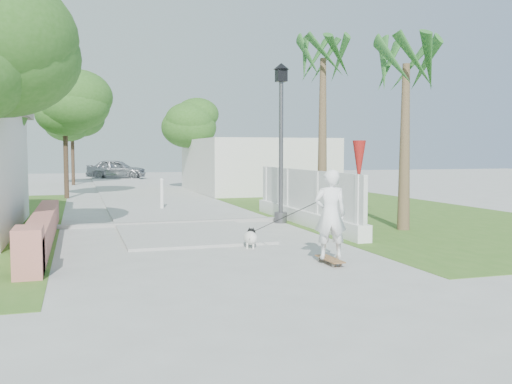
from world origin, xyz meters
name	(u,v)px	position (x,y,z in m)	size (l,w,h in m)	color
ground	(231,267)	(0.00, 0.00, 0.00)	(90.00, 90.00, 0.00)	#B7B7B2
path_strip	(130,190)	(0.00, 20.00, 0.03)	(3.20, 36.00, 0.06)	#B7B7B2
curb	(175,223)	(0.00, 6.00, 0.05)	(6.50, 0.25, 0.10)	#999993
grass_right	(368,209)	(7.00, 8.00, 0.01)	(8.00, 20.00, 0.01)	#3D6A21
pink_wall	(41,230)	(-3.30, 3.55, 0.31)	(0.45, 8.20, 0.80)	#C07362
lattice_fence	(304,205)	(3.40, 5.00, 0.54)	(0.35, 7.00, 1.50)	white
building_right	(255,165)	(6.00, 18.00, 1.30)	(6.00, 8.00, 2.60)	silver
street_lamp	(281,136)	(2.90, 5.50, 2.43)	(0.44, 0.44, 4.44)	#59595E
bollard	(162,193)	(0.20, 10.00, 0.58)	(0.14, 0.14, 1.09)	white
patio_umbrella	(359,163)	(4.80, 4.50, 1.69)	(0.36, 0.36, 2.30)	#59595E
tree_path_left	(65,108)	(-2.98, 15.98, 3.82)	(3.40, 3.40, 5.23)	#4C3826
tree_path_right	(192,123)	(3.22, 19.98, 3.49)	(3.00, 3.00, 4.79)	#4C3826
tree_path_far	(72,120)	(-2.78, 25.98, 3.82)	(3.20, 3.20, 5.17)	#4C3826
palm_far	(323,69)	(4.60, 6.50, 4.48)	(1.80, 1.80, 5.30)	brown
palm_near	(406,74)	(5.40, 3.20, 3.95)	(1.80, 1.80, 4.70)	brown
skateboarder	(291,218)	(1.32, 0.59, 0.75)	(1.19, 2.66, 1.69)	#95653B
dog	(251,237)	(0.89, 1.77, 0.22)	(0.40, 0.57, 0.41)	white
parked_car	(117,169)	(0.14, 32.98, 0.71)	(1.68, 4.19, 1.43)	#A2A5A9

